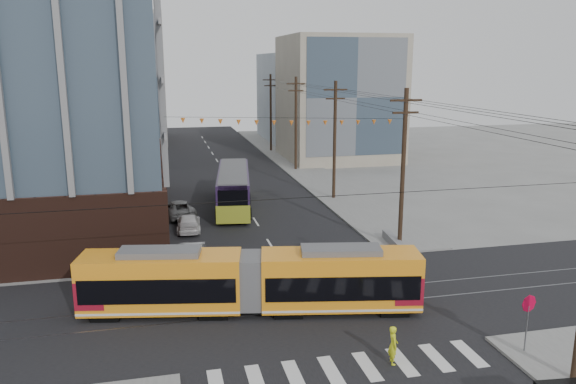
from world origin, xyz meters
name	(u,v)px	position (x,y,z in m)	size (l,w,h in m)	color
ground	(328,336)	(0.00, 0.00, 0.00)	(160.00, 160.00, 0.00)	slate
bg_bldg_nw_near	(77,92)	(-17.00, 52.00, 9.00)	(18.00, 16.00, 18.00)	#8C99A5
bg_bldg_ne_near	(338,98)	(16.00, 48.00, 8.00)	(14.00, 14.00, 16.00)	gray
bg_bldg_nw_far	(113,79)	(-14.00, 72.00, 10.00)	(16.00, 18.00, 20.00)	gray
bg_bldg_ne_far	(312,97)	(18.00, 68.00, 7.00)	(16.00, 16.00, 14.00)	#8C99A5
utility_pole_far	(271,113)	(8.50, 56.00, 5.50)	(0.30, 0.30, 11.00)	black
streetcar	(251,281)	(-3.10, 3.45, 1.66)	(17.27, 2.43, 3.33)	orange
city_bus	(234,188)	(-1.11, 24.92, 1.76)	(2.69, 12.42, 3.52)	#2D1A42
parked_car_silver	(191,254)	(-5.71, 11.17, 0.73)	(1.54, 4.41, 1.45)	#A9A9A9
parked_car_white	(189,223)	(-5.44, 18.77, 0.62)	(1.75, 4.30, 1.25)	silver
parked_car_grey	(178,208)	(-6.09, 23.09, 0.69)	(2.30, 4.99, 1.39)	#606060
pedestrian	(393,345)	(1.95, -2.99, 0.86)	(0.63, 0.41, 1.72)	yellow
stop_sign	(527,327)	(7.97, -3.55, 1.30)	(0.79, 0.79, 2.61)	#C1002B
jersey_barrier	(393,242)	(8.30, 11.61, 0.36)	(0.81, 3.59, 0.72)	slate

